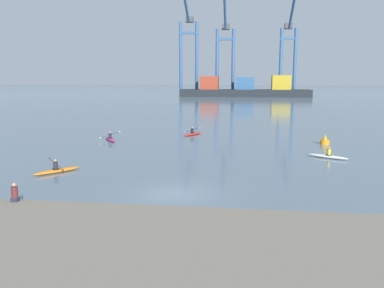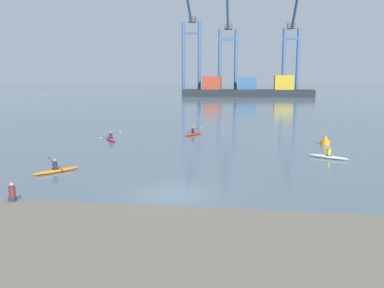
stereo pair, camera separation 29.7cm
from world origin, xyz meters
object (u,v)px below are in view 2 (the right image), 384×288
object	(u,v)px
gantry_crane_west	(191,47)
kayak_red	(193,134)
gantry_crane_west_mid	(228,50)
kayak_orange	(56,170)
container_barge	(248,90)
channel_buoy	(325,141)
kayak_white	(328,156)
kayak_magenta	(111,139)
seated_onlooker	(12,193)
gantry_crane_east_mid	(291,50)

from	to	relation	value
gantry_crane_west	kayak_red	distance (m)	108.90
gantry_crane_west_mid	kayak_orange	xyz separation A→B (m)	(-5.71, -126.20, -16.79)
container_barge	kayak_orange	distance (m)	120.16
channel_buoy	kayak_white	xyz separation A→B (m)	(-1.13, -7.01, -0.19)
kayak_magenta	kayak_red	size ratio (longest dim) A/B	0.97
gantry_crane_west_mid	seated_onlooker	bearing A→B (deg)	-91.48
kayak_orange	seated_onlooker	xyz separation A→B (m)	(2.22, -8.72, 0.99)
kayak_orange	gantry_crane_west	bearing A→B (deg)	93.66
kayak_red	kayak_white	world-z (taller)	kayak_white
kayak_magenta	kayak_red	distance (m)	9.59
kayak_magenta	kayak_orange	bearing A→B (deg)	-85.54
gantry_crane_west_mid	channel_buoy	world-z (taller)	gantry_crane_west_mid
gantry_crane_west	gantry_crane_east_mid	xyz separation A→B (m)	(36.73, -0.26, -1.77)
channel_buoy	kayak_orange	distance (m)	25.41
gantry_crane_west_mid	kayak_orange	size ratio (longest dim) A/B	11.74
gantry_crane_east_mid	kayak_orange	world-z (taller)	gantry_crane_east_mid
kayak_red	kayak_white	distance (m)	17.35
kayak_white	seated_onlooker	size ratio (longest dim) A/B	3.59
gantry_crane_west_mid	kayak_red	bearing A→B (deg)	-89.31
gantry_crane_west	gantry_crane_east_mid	size ratio (longest dim) A/B	1.12
gantry_crane_west	seated_onlooker	size ratio (longest dim) A/B	40.73
gantry_crane_east_mid	kayak_red	xyz separation A→B (m)	(-21.70, -106.06, -16.40)
gantry_crane_east_mid	gantry_crane_west	bearing A→B (deg)	179.60
gantry_crane_west_mid	kayak_magenta	bearing A→B (deg)	-93.50
kayak_magenta	kayak_white	size ratio (longest dim) A/B	1.00
container_barge	gantry_crane_west_mid	size ratio (longest dim) A/B	1.30
seated_onlooker	kayak_magenta	bearing A→B (deg)	98.23
gantry_crane_west_mid	seated_onlooker	world-z (taller)	gantry_crane_west_mid
kayak_orange	kayak_white	size ratio (longest dim) A/B	0.95
container_barge	seated_onlooker	bearing A→B (deg)	-94.95
kayak_magenta	kayak_red	xyz separation A→B (m)	(8.12, 5.09, 0.00)
channel_buoy	kayak_red	world-z (taller)	kayak_red
gantry_crane_west	gantry_crane_east_mid	world-z (taller)	gantry_crane_west
container_barge	kayak_magenta	size ratio (longest dim) A/B	14.44
gantry_crane_east_mid	kayak_white	xyz separation A→B (m)	(-9.06, -117.95, -16.40)
container_barge	gantry_crane_west	world-z (taller)	gantry_crane_west
channel_buoy	kayak_orange	xyz separation A→B (m)	(-20.77, -14.65, -0.19)
kayak_red	gantry_crane_east_mid	bearing A→B (deg)	78.44
gantry_crane_east_mid	kayak_magenta	size ratio (longest dim) A/B	10.14
gantry_crane_west	kayak_magenta	xyz separation A→B (m)	(6.92, -111.41, -18.17)
gantry_crane_west_mid	channel_buoy	distance (m)	113.78
seated_onlooker	kayak_red	bearing A→B (deg)	80.41
gantry_crane_west_mid	container_barge	bearing A→B (deg)	-41.74
gantry_crane_west	kayak_white	xyz separation A→B (m)	(27.67, -118.20, -18.17)
kayak_magenta	kayak_white	world-z (taller)	kayak_white
gantry_crane_west	channel_buoy	size ratio (longest dim) A/B	36.46
gantry_crane_east_mid	container_barge	bearing A→B (deg)	-158.04
gantry_crane_east_mid	channel_buoy	distance (m)	112.40
kayak_orange	kayak_red	size ratio (longest dim) A/B	0.92
gantry_crane_west_mid	gantry_crane_east_mid	world-z (taller)	gantry_crane_west_mid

